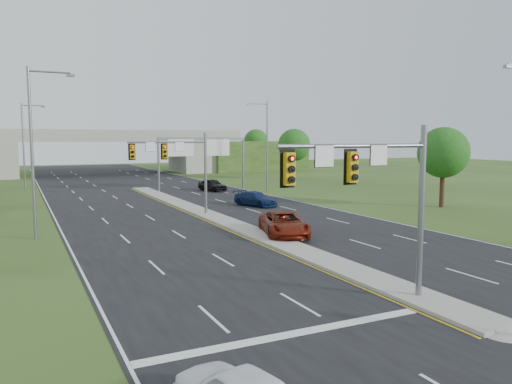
{
  "coord_description": "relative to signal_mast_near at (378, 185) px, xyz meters",
  "views": [
    {
      "loc": [
        -14.43,
        -14.82,
        6.44
      ],
      "look_at": [
        -0.34,
        14.43,
        3.0
      ],
      "focal_mm": 35.0,
      "sensor_mm": 36.0,
      "label": 1
    }
  ],
  "objects": [
    {
      "name": "lane_markings",
      "position": [
        1.66,
        28.99,
        -4.7
      ],
      "size": [
        23.72,
        160.0,
        0.01
      ],
      "color": "gold",
      "rests_on": "road"
    },
    {
      "name": "signal_mast_near",
      "position": [
        0.0,
        0.0,
        0.0
      ],
      "size": [
        6.62,
        0.6,
        7.0
      ],
      "color": "slate",
      "rests_on": "ground"
    },
    {
      "name": "tree_r_near",
      "position": [
        24.26,
        20.07,
        0.45
      ],
      "size": [
        4.8,
        4.8,
        7.6
      ],
      "color": "#382316",
      "rests_on": "ground"
    },
    {
      "name": "ground",
      "position": [
        2.26,
        0.07,
        -4.73
      ],
      "size": [
        240.0,
        240.0,
        0.0
      ],
      "primitive_type": "plane",
      "color": "#2B4317",
      "rests_on": "ground"
    },
    {
      "name": "overpass",
      "position": [
        2.26,
        80.07,
        -1.17
      ],
      "size": [
        80.0,
        14.0,
        8.1
      ],
      "color": "gray",
      "rests_on": "ground"
    },
    {
      "name": "median_nose",
      "position": [
        2.26,
        -3.93,
        -4.63
      ],
      "size": [
        2.0,
        2.0,
        0.16
      ],
      "primitive_type": "cone",
      "color": "gray",
      "rests_on": "road"
    },
    {
      "name": "car_far_a",
      "position": [
        3.76,
        14.03,
        -3.91
      ],
      "size": [
        4.2,
        6.27,
        1.6
      ],
      "primitive_type": "imported",
      "rotation": [
        0.0,
        0.0,
        -0.29
      ],
      "color": "maroon",
      "rests_on": "road"
    },
    {
      "name": "sign_gantry",
      "position": [
        8.95,
        44.99,
        0.51
      ],
      "size": [
        11.58,
        0.44,
        6.67
      ],
      "color": "slate",
      "rests_on": "ground"
    },
    {
      "name": "median",
      "position": [
        2.26,
        23.07,
        -4.63
      ],
      "size": [
        2.0,
        54.0,
        0.16
      ],
      "primitive_type": "cube",
      "color": "gray",
      "rests_on": "road"
    },
    {
      "name": "signal_mast_far",
      "position": [
        0.0,
        25.0,
        0.0
      ],
      "size": [
        6.62,
        0.6,
        7.0
      ],
      "color": "slate",
      "rests_on": "ground"
    },
    {
      "name": "car_far_b",
      "position": [
        8.55,
        28.39,
        -4.01
      ],
      "size": [
        3.42,
        5.16,
        1.39
      ],
      "primitive_type": "imported",
      "rotation": [
        0.0,
        0.0,
        0.34
      ],
      "color": "#0B1B45",
      "rests_on": "road"
    },
    {
      "name": "tree_r_mid",
      "position": [
        28.26,
        55.07,
        0.78
      ],
      "size": [
        5.2,
        5.2,
        8.12
      ],
      "color": "#382316",
      "rests_on": "ground"
    },
    {
      "name": "lightpole_l_far",
      "position": [
        -11.03,
        55.07,
        1.38
      ],
      "size": [
        2.85,
        0.25,
        11.0
      ],
      "color": "slate",
      "rests_on": "ground"
    },
    {
      "name": "lightpole_r_far",
      "position": [
        15.56,
        40.07,
        1.38
      ],
      "size": [
        2.85,
        0.25,
        11.0
      ],
      "color": "slate",
      "rests_on": "ground"
    },
    {
      "name": "road",
      "position": [
        2.26,
        35.07,
        -4.72
      ],
      "size": [
        24.0,
        160.0,
        0.02
      ],
      "primitive_type": "cube",
      "color": "black",
      "rests_on": "ground"
    },
    {
      "name": "tree_back_c",
      "position": [
        26.26,
        94.07,
        0.78
      ],
      "size": [
        5.6,
        5.6,
        8.32
      ],
      "color": "#382316",
      "rests_on": "ground"
    },
    {
      "name": "tree_back_d",
      "position": [
        40.26,
        94.07,
        1.11
      ],
      "size": [
        6.0,
        6.0,
        8.85
      ],
      "color": "#382316",
      "rests_on": "ground"
    },
    {
      "name": "car_far_c",
      "position": [
        9.77,
        43.35,
        -3.95
      ],
      "size": [
        2.8,
        4.76,
        1.52
      ],
      "primitive_type": "imported",
      "rotation": [
        0.0,
        0.0,
        0.24
      ],
      "color": "black",
      "rests_on": "road"
    },
    {
      "name": "lightpole_l_mid",
      "position": [
        -11.03,
        20.07,
        1.38
      ],
      "size": [
        2.85,
        0.25,
        11.0
      ],
      "color": "slate",
      "rests_on": "ground"
    }
  ]
}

